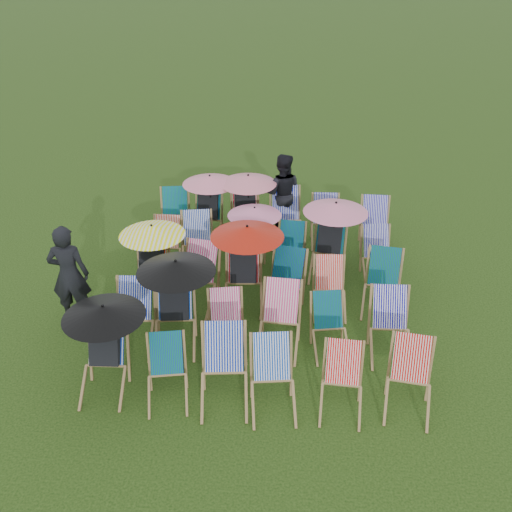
# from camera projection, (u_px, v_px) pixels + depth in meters

# --- Properties ---
(ground) EXTENTS (100.00, 100.00, 0.00)m
(ground) POSITION_uv_depth(u_px,v_px,m) (263.00, 306.00, 9.75)
(ground) COLOR black
(ground) RESTS_ON ground
(deckchair_0) EXTENTS (1.11, 1.16, 1.32)m
(deckchair_0) POSITION_uv_depth(u_px,v_px,m) (103.00, 348.00, 7.72)
(deckchair_0) COLOR olive
(deckchair_0) RESTS_ON ground
(deckchair_1) EXTENTS (0.70, 0.87, 0.85)m
(deckchair_1) POSITION_uv_depth(u_px,v_px,m) (167.00, 374.00, 7.67)
(deckchair_1) COLOR olive
(deckchair_1) RESTS_ON ground
(deckchair_2) EXTENTS (0.76, 0.98, 1.00)m
(deckchair_2) POSITION_uv_depth(u_px,v_px,m) (224.00, 371.00, 7.60)
(deckchair_2) COLOR olive
(deckchair_2) RESTS_ON ground
(deckchair_3) EXTENTS (0.73, 0.93, 0.93)m
(deckchair_3) POSITION_uv_depth(u_px,v_px,m) (273.00, 380.00, 7.51)
(deckchair_3) COLOR olive
(deckchair_3) RESTS_ON ground
(deckchair_4) EXTENTS (0.62, 0.83, 0.87)m
(deckchair_4) POSITION_uv_depth(u_px,v_px,m) (342.00, 384.00, 7.49)
(deckchair_4) COLOR olive
(deckchair_4) RESTS_ON ground
(deckchair_5) EXTENTS (0.73, 0.93, 0.92)m
(deckchair_5) POSITION_uv_depth(u_px,v_px,m) (410.00, 381.00, 7.50)
(deckchair_5) COLOR olive
(deckchair_5) RESTS_ON ground
(deckchair_6) EXTENTS (0.69, 0.93, 0.98)m
(deckchair_6) POSITION_uv_depth(u_px,v_px,m) (133.00, 318.00, 8.64)
(deckchair_6) COLOR olive
(deckchair_6) RESTS_ON ground
(deckchair_7) EXTENTS (1.18, 1.26, 1.40)m
(deckchair_7) POSITION_uv_depth(u_px,v_px,m) (175.00, 302.00, 8.57)
(deckchair_7) COLOR olive
(deckchair_7) RESTS_ON ground
(deckchair_8) EXTENTS (0.72, 0.90, 0.88)m
(deckchair_8) POSITION_uv_depth(u_px,v_px,m) (227.00, 326.00, 8.55)
(deckchair_8) COLOR olive
(deckchair_8) RESTS_ON ground
(deckchair_9) EXTENTS (0.71, 0.94, 0.98)m
(deckchair_9) POSITION_uv_depth(u_px,v_px,m) (279.00, 321.00, 8.59)
(deckchair_9) COLOR olive
(deckchair_9) RESTS_ON ground
(deckchair_10) EXTENTS (0.68, 0.86, 0.84)m
(deckchair_10) POSITION_uv_depth(u_px,v_px,m) (330.00, 327.00, 8.56)
(deckchair_10) COLOR olive
(deckchair_10) RESTS_ON ground
(deckchair_11) EXTENTS (0.66, 0.90, 0.96)m
(deckchair_11) POSITION_uv_depth(u_px,v_px,m) (391.00, 327.00, 8.46)
(deckchair_11) COLOR olive
(deckchair_11) RESTS_ON ground
(deckchair_12) EXTENTS (1.11, 1.17, 1.32)m
(deckchair_12) POSITION_uv_depth(u_px,v_px,m) (151.00, 261.00, 9.69)
(deckchair_12) COLOR olive
(deckchair_12) RESTS_ON ground
(deckchair_13) EXTENTS (0.82, 1.03, 1.02)m
(deckchair_13) POSITION_uv_depth(u_px,v_px,m) (196.00, 279.00, 9.56)
(deckchair_13) COLOR olive
(deckchair_13) RESTS_ON ground
(deckchair_14) EXTENTS (1.21, 1.28, 1.43)m
(deckchair_14) POSITION_uv_depth(u_px,v_px,m) (245.00, 266.00, 9.44)
(deckchair_14) COLOR olive
(deckchair_14) RESTS_ON ground
(deckchair_15) EXTENTS (0.81, 1.00, 0.97)m
(deckchair_15) POSITION_uv_depth(u_px,v_px,m) (284.00, 284.00, 9.46)
(deckchair_15) COLOR olive
(deckchair_15) RESTS_ON ground
(deckchair_16) EXTENTS (0.61, 0.82, 0.86)m
(deckchair_16) POSITION_uv_depth(u_px,v_px,m) (330.00, 288.00, 9.44)
(deckchair_16) COLOR olive
(deckchair_16) RESTS_ON ground
(deckchair_17) EXTENTS (0.76, 0.97, 0.96)m
(deckchair_17) POSITION_uv_depth(u_px,v_px,m) (383.00, 284.00, 9.47)
(deckchair_17) COLOR olive
(deckchair_17) RESTS_ON ground
(deckchair_18) EXTENTS (0.60, 0.83, 0.90)m
(deckchair_18) POSITION_uv_depth(u_px,v_px,m) (165.00, 246.00, 10.66)
(deckchair_18) COLOR olive
(deckchair_18) RESTS_ON ground
(deckchair_19) EXTENTS (0.78, 0.98, 0.96)m
(deckchair_19) POSITION_uv_depth(u_px,v_px,m) (198.00, 242.00, 10.70)
(deckchair_19) COLOR olive
(deckchair_19) RESTS_ON ground
(deckchair_20) EXTENTS (1.00, 1.06, 1.18)m
(deckchair_20) POSITION_uv_depth(u_px,v_px,m) (251.00, 237.00, 10.60)
(deckchair_20) COLOR olive
(deckchair_20) RESTS_ON ground
(deckchair_21) EXTENTS (0.63, 0.83, 0.86)m
(deckchair_21) POSITION_uv_depth(u_px,v_px,m) (290.00, 250.00, 10.55)
(deckchair_21) COLOR olive
(deckchair_21) RESTS_ON ground
(deckchair_22) EXTENTS (1.17, 1.23, 1.38)m
(deckchair_22) POSITION_uv_depth(u_px,v_px,m) (331.00, 238.00, 10.34)
(deckchair_22) COLOR olive
(deckchair_22) RESTS_ON ground
(deckchair_23) EXTENTS (0.67, 0.87, 0.88)m
(deckchair_23) POSITION_uv_depth(u_px,v_px,m) (378.00, 255.00, 10.36)
(deckchair_23) COLOR olive
(deckchair_23) RESTS_ON ground
(deckchair_24) EXTENTS (0.76, 0.97, 0.97)m
(deckchair_24) POSITION_uv_depth(u_px,v_px,m) (175.00, 217.00, 11.63)
(deckchair_24) COLOR olive
(deckchair_24) RESTS_ON ground
(deckchair_25) EXTENTS (1.10, 1.15, 1.31)m
(deckchair_25) POSITION_uv_depth(u_px,v_px,m) (208.00, 206.00, 11.59)
(deckchair_25) COLOR olive
(deckchair_25) RESTS_ON ground
(deckchair_26) EXTENTS (1.14, 1.23, 1.35)m
(deckchair_26) POSITION_uv_depth(u_px,v_px,m) (246.00, 207.00, 11.51)
(deckchair_26) COLOR olive
(deckchair_26) RESTS_ON ground
(deckchair_27) EXTENTS (0.79, 1.02, 1.03)m
(deckchair_27) POSITION_uv_depth(u_px,v_px,m) (286.00, 218.00, 11.53)
(deckchair_27) COLOR olive
(deckchair_27) RESTS_ON ground
(deckchair_28) EXTENTS (0.64, 0.87, 0.92)m
(deckchair_28) POSITION_uv_depth(u_px,v_px,m) (326.00, 222.00, 11.50)
(deckchair_28) COLOR olive
(deckchair_28) RESTS_ON ground
(deckchair_29) EXTENTS (0.64, 0.88, 0.94)m
(deckchair_29) POSITION_uv_depth(u_px,v_px,m) (375.00, 225.00, 11.35)
(deckchair_29) COLOR olive
(deckchair_29) RESTS_ON ground
(person_left) EXTENTS (0.66, 0.47, 1.72)m
(person_left) POSITION_uv_depth(u_px,v_px,m) (69.00, 275.00, 9.01)
(person_left) COLOR black
(person_left) RESTS_ON ground
(person_rear) EXTENTS (0.85, 0.68, 1.68)m
(person_rear) POSITION_uv_depth(u_px,v_px,m) (282.00, 193.00, 11.79)
(person_rear) COLOR black
(person_rear) RESTS_ON ground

